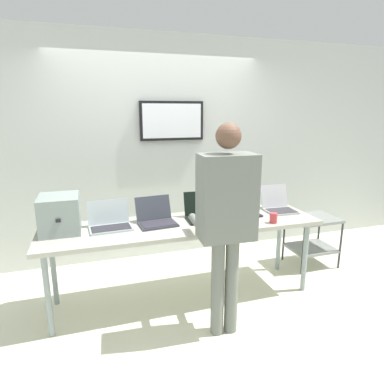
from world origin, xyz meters
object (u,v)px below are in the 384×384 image
storage_cart (312,233)px  laptop_station_3 (241,209)px  workbench (184,229)px  coffee_mug (273,218)px  equipment_box (60,214)px  laptop_station_0 (110,222)px  laptop_station_1 (156,218)px  person (226,212)px  laptop_station_2 (201,213)px  laptop_station_4 (278,205)px

storage_cart → laptop_station_3: bearing=-170.9°
workbench → coffee_mug: size_ratio=27.22×
equipment_box → coffee_mug: 1.99m
laptop_station_0 → laptop_station_3: bearing=0.3°
laptop_station_0 → workbench: bearing=-6.5°
laptop_station_1 → coffee_mug: bearing=-16.3°
equipment_box → laptop_station_1: equipment_box is taller
workbench → person: (0.17, -0.62, 0.34)m
equipment_box → person: bearing=-29.6°
laptop_station_2 → laptop_station_4: 0.89m
laptop_station_2 → laptop_station_4: (0.89, 0.02, 0.00)m
equipment_box → laptop_station_0: equipment_box is taller
laptop_station_3 → person: person is taller
coffee_mug → workbench: bearing=163.3°
laptop_station_4 → equipment_box: bearing=179.7°
person → coffee_mug: bearing=29.3°
laptop_station_0 → laptop_station_1: same height
workbench → laptop_station_3: (0.65, 0.08, 0.11)m
laptop_station_3 → laptop_station_2: bearing=-178.7°
equipment_box → laptop_station_1: (0.86, -0.04, -0.11)m
equipment_box → laptop_station_2: bearing=-1.6°
person → laptop_station_1: bearing=121.8°
laptop_station_2 → person: 0.73m
equipment_box → coffee_mug: (1.95, -0.36, -0.12)m
workbench → laptop_station_4: laptop_station_4 is taller
laptop_station_3 → laptop_station_4: laptop_station_4 is taller
equipment_box → storage_cart: size_ratio=0.65×
laptop_station_3 → laptop_station_4: bearing=1.8°
laptop_station_1 → laptop_station_2: size_ratio=1.13×
laptop_station_3 → storage_cart: bearing=9.1°
person → workbench: bearing=105.5°
laptop_station_1 → laptop_station_4: size_ratio=1.04×
laptop_station_3 → coffee_mug: (0.19, -0.33, -0.01)m
coffee_mug → laptop_station_2: bearing=152.7°
laptop_station_0 → laptop_station_1: 0.43m
laptop_station_0 → person: 1.13m
workbench → person: bearing=-74.5°
laptop_station_3 → storage_cart: size_ratio=0.59×
person → coffee_mug: 0.79m
laptop_station_0 → laptop_station_2: size_ratio=1.19×
equipment_box → laptop_station_4: size_ratio=1.09×
coffee_mug → laptop_station_0: bearing=167.9°
equipment_box → person: person is taller
laptop_station_0 → person: (0.86, -0.70, 0.23)m
laptop_station_0 → storage_cart: bearing=4.2°
workbench → laptop_station_2: size_ratio=8.02×
laptop_station_1 → person: bearing=-58.2°
equipment_box → laptop_station_3: bearing=-0.9°
laptop_station_0 → laptop_station_2: laptop_station_2 is taller
storage_cart → laptop_station_0: bearing=-175.8°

